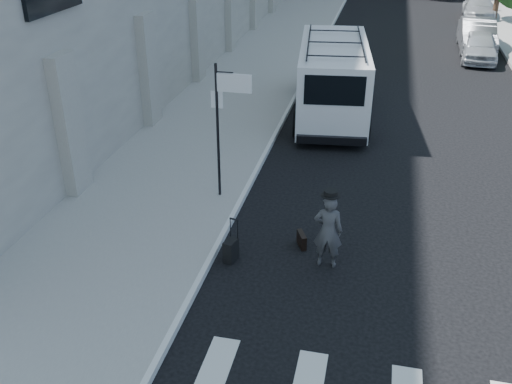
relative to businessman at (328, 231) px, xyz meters
The scene contains 10 objects.
ground 1.29m from the businessman, 120.00° to the right, with size 120.00×120.00×0.00m, color black.
sidewalk_left 15.90m from the businessman, 107.34° to the left, with size 4.50×48.00×0.15m, color gray.
sign_pole 4.11m from the businessman, 140.31° to the left, with size 1.03×0.07×3.50m.
businessman is the anchor object (origin of this frame).
briefcase 1.11m from the businessman, 136.29° to the left, with size 0.12×0.44×0.34m, color black.
suitcase 2.17m from the businessman, behind, with size 0.30×0.40×0.99m.
cargo_van 9.63m from the businessman, 95.66° to the left, with size 3.05×7.19×2.60m.
parked_car_a 19.32m from the businessman, 74.55° to the left, with size 1.59×3.94×1.34m, color #B1B5BA.
parked_car_b 21.26m from the businessman, 75.74° to the left, with size 1.63×4.67×1.54m, color #525559.
parked_car_c 30.22m from the businessman, 77.93° to the left, with size 1.88×4.62×1.34m, color #AFB3B8.
Camera 1 is at (1.28, -9.53, 7.24)m, focal length 40.00 mm.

